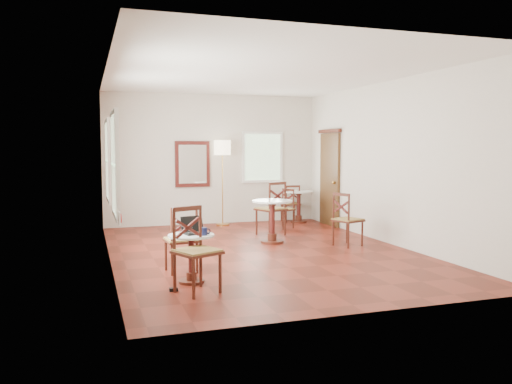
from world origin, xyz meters
TOP-DOWN VIEW (x-y plane):
  - ground at (0.00, 0.00)m, footprint 7.00×7.00m
  - room_shell at (-0.06, 0.27)m, footprint 5.02×7.02m
  - cafe_table_near at (-1.54, -1.66)m, footprint 0.61×0.61m
  - cafe_table_mid at (0.46, 0.72)m, footprint 0.76×0.76m
  - cafe_table_back at (1.97, 3.05)m, footprint 0.71×0.71m
  - chair_near_a at (-1.56, -1.05)m, footprint 0.48×0.48m
  - chair_near_b at (-1.57, -2.13)m, footprint 0.64×0.64m
  - chair_mid_a at (0.74, 1.52)m, footprint 0.65×0.65m
  - chair_mid_b at (1.63, 0.00)m, footprint 0.57×0.57m
  - chair_back_a at (1.83, 3.20)m, footprint 0.42×0.42m
  - chair_back_b at (1.30, 2.31)m, footprint 0.53×0.53m
  - floor_lamp at (0.13, 3.15)m, footprint 0.38×0.38m
  - laptop at (-1.48, -1.57)m, footprint 0.36×0.32m
  - mouse at (-1.59, -1.51)m, footprint 0.10×0.07m
  - navy_mug at (-1.39, -1.77)m, footprint 0.13×0.09m
  - water_glass at (-1.54, -1.65)m, footprint 0.07×0.07m
  - power_adapter at (-1.83, -2.00)m, footprint 0.10×0.06m

SIDE VIEW (x-z plane):
  - ground at x=0.00m, z-range 0.00..0.00m
  - power_adapter at x=-1.83m, z-range 0.00..0.04m
  - cafe_table_near at x=-1.54m, z-range 0.08..0.72m
  - chair_back_b at x=1.30m, z-range 0.00..0.86m
  - chair_back_a at x=1.83m, z-range 0.00..0.88m
  - cafe_table_back at x=1.97m, z-range 0.09..0.83m
  - chair_near_a at x=-1.56m, z-range 0.00..0.95m
  - chair_mid_b at x=1.63m, z-range 0.00..0.97m
  - cafe_table_mid at x=0.46m, z-range 0.10..0.89m
  - chair_near_b at x=-1.57m, z-range 0.00..1.05m
  - chair_mid_a at x=0.74m, z-range 0.00..1.09m
  - mouse at x=-1.59m, z-range 0.64..0.68m
  - navy_mug at x=-1.39m, z-range 0.64..0.74m
  - laptop at x=-1.48m, z-range 0.58..0.81m
  - water_glass at x=-1.54m, z-range 0.64..0.75m
  - floor_lamp at x=0.13m, z-range 0.67..2.62m
  - room_shell at x=-0.06m, z-range 0.38..3.39m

